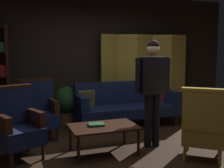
{
  "coord_description": "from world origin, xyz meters",
  "views": [
    {
      "loc": [
        -1.65,
        -3.79,
        1.55
      ],
      "look_at": [
        0.0,
        0.8,
        0.95
      ],
      "focal_mm": 44.78,
      "sensor_mm": 36.0,
      "label": 1
    }
  ],
  "objects": [
    {
      "name": "folding_screen",
      "position": [
        1.29,
        2.12,
        0.99
      ],
      "size": [
        2.14,
        0.36,
        1.9
      ],
      "color": "#B29338",
      "rests_on": "ground_plane"
    },
    {
      "name": "potted_plant",
      "position": [
        -0.62,
        1.88,
        0.46
      ],
      "size": [
        0.5,
        0.5,
        0.79
      ],
      "color": "brown",
      "rests_on": "ground_plane"
    },
    {
      "name": "back_wall",
      "position": [
        0.0,
        2.45,
        1.4
      ],
      "size": [
        7.2,
        0.1,
        2.8
      ],
      "primitive_type": "cube",
      "color": "black",
      "rests_on": "ground_plane"
    },
    {
      "name": "coffee_table",
      "position": [
        -0.39,
        0.07,
        0.37
      ],
      "size": [
        1.0,
        0.64,
        0.42
      ],
      "color": "black",
      "rests_on": "ground_plane"
    },
    {
      "name": "velvet_couch",
      "position": [
        0.55,
        1.45,
        0.45
      ],
      "size": [
        2.12,
        0.78,
        0.88
      ],
      "color": "black",
      "rests_on": "ground_plane"
    },
    {
      "name": "armchair_wing_right",
      "position": [
        -1.61,
        0.31,
        0.49
      ],
      "size": [
        0.76,
        0.75,
        1.04
      ],
      "color": "black",
      "rests_on": "ground_plane"
    },
    {
      "name": "standing_figure",
      "position": [
        0.43,
        0.09,
        1.03
      ],
      "size": [
        0.59,
        0.24,
        1.7
      ],
      "color": "black",
      "rests_on": "ground_plane"
    },
    {
      "name": "book_green_cloth",
      "position": [
        -0.49,
        0.13,
        0.44
      ],
      "size": [
        0.26,
        0.22,
        0.03
      ],
      "primitive_type": "cube",
      "rotation": [
        0.0,
        0.0,
        -0.15
      ],
      "color": "#1E4C28",
      "rests_on": "coffee_table"
    },
    {
      "name": "armchair_wing_left",
      "position": [
        -1.23,
        1.14,
        0.49
      ],
      "size": [
        0.65,
        0.64,
        1.04
      ],
      "color": "black",
      "rests_on": "ground_plane"
    },
    {
      "name": "armchair_gilt_accent",
      "position": [
        0.87,
        -0.62,
        0.49
      ],
      "size": [
        0.81,
        0.81,
        1.04
      ],
      "color": "gold",
      "rests_on": "ground_plane"
    },
    {
      "name": "ground_plane",
      "position": [
        0.0,
        0.0,
        0.0
      ],
      "size": [
        10.0,
        10.0,
        0.0
      ],
      "primitive_type": "plane",
      "color": "black"
    }
  ]
}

